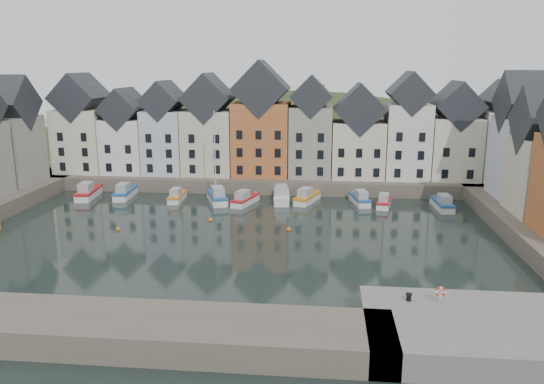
# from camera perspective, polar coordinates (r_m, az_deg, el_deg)

# --- Properties ---
(ground) EXTENTS (260.00, 260.00, 0.00)m
(ground) POSITION_cam_1_polar(r_m,az_deg,el_deg) (58.49, -4.43, -5.45)
(ground) COLOR black
(ground) RESTS_ON ground
(far_quay) EXTENTS (90.00, 16.00, 2.00)m
(far_quay) POSITION_cam_1_polar(r_m,az_deg,el_deg) (86.89, -0.98, 1.57)
(far_quay) COLOR #554F41
(far_quay) RESTS_ON ground
(near_quay) EXTENTS (18.00, 10.00, 2.00)m
(near_quay) POSITION_cam_1_polar(r_m,az_deg,el_deg) (40.63, 22.96, -13.87)
(near_quay) COLOR #60605E
(near_quay) RESTS_ON ground
(near_wall) EXTENTS (50.00, 6.00, 2.00)m
(near_wall) POSITION_cam_1_polar(r_m,az_deg,el_deg) (42.11, -23.94, -12.98)
(near_wall) COLOR #554F41
(near_wall) RESTS_ON ground
(hillside) EXTENTS (153.60, 70.40, 64.00)m
(hillside) POSITION_cam_1_polar(r_m,az_deg,el_deg) (116.86, 0.56, -4.92)
(hillside) COLOR #25341A
(hillside) RESTS_ON ground
(far_terrace) EXTENTS (72.37, 8.16, 17.78)m
(far_terrace) POSITION_cam_1_polar(r_m,az_deg,el_deg) (83.31, 1.04, 6.54)
(far_terrace) COLOR beige
(far_terrace) RESTS_ON far_quay
(mooring_buoys) EXTENTS (20.50, 5.50, 0.50)m
(mooring_buoys) POSITION_cam_1_polar(r_m,az_deg,el_deg) (64.19, -7.12, -3.65)
(mooring_buoys) COLOR orange
(mooring_buoys) RESTS_ON ground
(boat_a) EXTENTS (3.01, 7.19, 2.68)m
(boat_a) POSITION_cam_1_polar(r_m,az_deg,el_deg) (82.04, -19.18, -0.05)
(boat_a) COLOR silver
(boat_a) RESTS_ON ground
(boat_b) EXTENTS (2.43, 6.55, 2.47)m
(boat_b) POSITION_cam_1_polar(r_m,az_deg,el_deg) (80.63, -15.54, -0.07)
(boat_b) COLOR silver
(boat_b) RESTS_ON ground
(boat_c) EXTENTS (2.01, 5.68, 2.15)m
(boat_c) POSITION_cam_1_polar(r_m,az_deg,el_deg) (77.07, -10.19, -0.47)
(boat_c) COLOR silver
(boat_c) RESTS_ON ground
(boat_d) EXTENTS (4.40, 7.12, 13.02)m
(boat_d) POSITION_cam_1_polar(r_m,az_deg,el_deg) (75.40, -5.94, -0.47)
(boat_d) COLOR silver
(boat_d) RESTS_ON ground
(boat_e) EXTENTS (3.51, 6.26, 2.30)m
(boat_e) POSITION_cam_1_polar(r_m,az_deg,el_deg) (74.01, -2.94, -0.81)
(boat_e) COLOR silver
(boat_e) RESTS_ON ground
(boat_f) EXTENTS (2.82, 7.20, 2.70)m
(boat_f) POSITION_cam_1_polar(r_m,az_deg,el_deg) (75.48, 1.01, -0.42)
(boat_f) COLOR silver
(boat_f) RESTS_ON ground
(boat_g) EXTENTS (3.88, 6.56, 2.41)m
(boat_g) POSITION_cam_1_polar(r_m,az_deg,el_deg) (75.13, 3.78, -0.58)
(boat_g) COLOR silver
(boat_g) RESTS_ON ground
(boat_h) EXTENTS (2.96, 6.09, 2.24)m
(boat_h) POSITION_cam_1_polar(r_m,az_deg,el_deg) (75.25, 9.44, -0.76)
(boat_h) COLOR silver
(boat_h) RESTS_ON ground
(boat_i) EXTENTS (2.67, 5.66, 2.09)m
(boat_i) POSITION_cam_1_polar(r_m,az_deg,el_deg) (74.52, 11.95, -1.04)
(boat_i) COLOR silver
(boat_i) RESTS_ON ground
(boat_j) EXTENTS (2.32, 6.24, 2.35)m
(boat_j) POSITION_cam_1_polar(r_m,az_deg,el_deg) (75.11, 17.87, -1.24)
(boat_j) COLOR silver
(boat_j) RESTS_ON ground
(mooring_bollard) EXTENTS (0.48, 0.48, 0.56)m
(mooring_bollard) POSITION_cam_1_polar(r_m,az_deg,el_deg) (41.09, 14.50, -10.85)
(mooring_bollard) COLOR black
(mooring_bollard) RESTS_ON near_quay
(life_ring_post) EXTENTS (0.80, 0.17, 1.30)m
(life_ring_post) POSITION_cam_1_polar(r_m,az_deg,el_deg) (41.11, 17.66, -10.22)
(life_ring_post) COLOR gray
(life_ring_post) RESTS_ON near_quay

